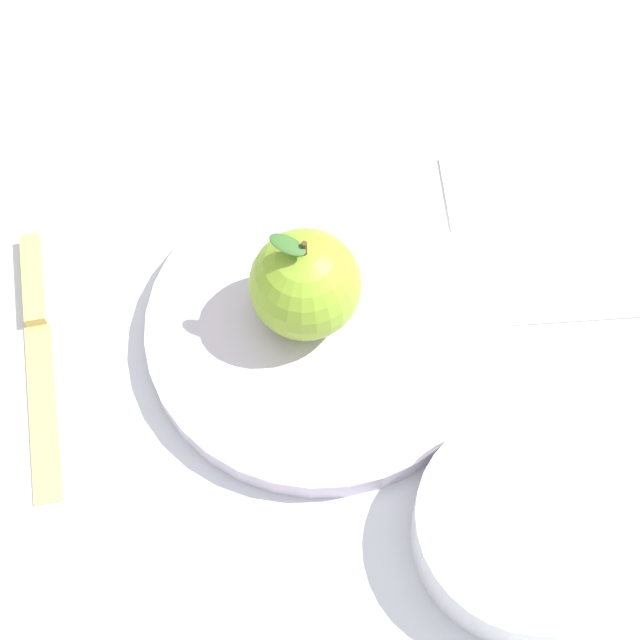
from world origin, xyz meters
The scene contains 6 objects.
ground_plane centered at (0.00, 0.00, 0.00)m, with size 2.40×2.40×0.00m, color silver.
dinner_plate centered at (-0.05, 0.01, 0.01)m, with size 0.23×0.23×0.02m.
apple centered at (-0.04, 0.00, 0.06)m, with size 0.07×0.07×0.08m.
side_bowl centered at (-0.18, 0.14, 0.02)m, with size 0.13×0.13×0.04m.
knife centered at (0.14, 0.02, 0.00)m, with size 0.07×0.20×0.01m.
linen_napkin centered at (-0.21, -0.09, 0.00)m, with size 0.13×0.15×0.00m, color silver.
Camera 1 is at (-0.07, 0.32, 0.57)m, focal length 53.28 mm.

